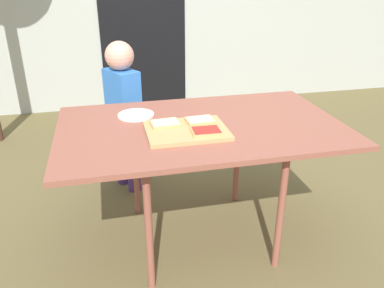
{
  "coord_description": "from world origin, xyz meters",
  "views": [
    {
      "loc": [
        -0.46,
        -1.78,
        1.44
      ],
      "look_at": [
        -0.05,
        0.0,
        0.6
      ],
      "focal_mm": 36.12,
      "sensor_mm": 36.0,
      "label": 1
    }
  ],
  "objects_px": {
    "pizza_slice_far_left": "(165,123)",
    "child_left": "(123,107)",
    "dining_table": "(201,133)",
    "cutting_board": "(187,131)",
    "pizza_slice_far_right": "(200,120)",
    "pizza_slice_near_right": "(206,131)",
    "plate_white_left": "(136,115)"
  },
  "relations": [
    {
      "from": "pizza_slice_far_left",
      "to": "child_left",
      "type": "distance_m",
      "value": 0.71
    },
    {
      "from": "pizza_slice_far_right",
      "to": "pizza_slice_far_left",
      "type": "distance_m",
      "value": 0.18
    },
    {
      "from": "cutting_board",
      "to": "child_left",
      "type": "relative_size",
      "value": 0.38
    },
    {
      "from": "dining_table",
      "to": "pizza_slice_far_left",
      "type": "distance_m",
      "value": 0.2
    },
    {
      "from": "dining_table",
      "to": "plate_white_left",
      "type": "distance_m",
      "value": 0.38
    },
    {
      "from": "pizza_slice_far_left",
      "to": "plate_white_left",
      "type": "distance_m",
      "value": 0.25
    },
    {
      "from": "dining_table",
      "to": "child_left",
      "type": "xyz_separation_m",
      "value": [
        -0.36,
        0.67,
        -0.06
      ]
    },
    {
      "from": "pizza_slice_far_right",
      "to": "child_left",
      "type": "bearing_deg",
      "value": 117.13
    },
    {
      "from": "pizza_slice_near_right",
      "to": "child_left",
      "type": "relative_size",
      "value": 0.14
    },
    {
      "from": "pizza_slice_far_left",
      "to": "dining_table",
      "type": "bearing_deg",
      "value": 4.16
    },
    {
      "from": "pizza_slice_far_left",
      "to": "child_left",
      "type": "bearing_deg",
      "value": 103.94
    },
    {
      "from": "dining_table",
      "to": "pizza_slice_far_right",
      "type": "xyz_separation_m",
      "value": [
        -0.01,
        -0.01,
        0.08
      ]
    },
    {
      "from": "plate_white_left",
      "to": "child_left",
      "type": "bearing_deg",
      "value": 95.36
    },
    {
      "from": "cutting_board",
      "to": "pizza_slice_far_left",
      "type": "xyz_separation_m",
      "value": [
        -0.09,
        0.07,
        0.02
      ]
    },
    {
      "from": "pizza_slice_far_right",
      "to": "plate_white_left",
      "type": "height_order",
      "value": "pizza_slice_far_right"
    },
    {
      "from": "child_left",
      "to": "dining_table",
      "type": "bearing_deg",
      "value": -61.85
    },
    {
      "from": "dining_table",
      "to": "pizza_slice_near_right",
      "type": "relative_size",
      "value": 10.05
    },
    {
      "from": "pizza_slice_near_right",
      "to": "pizza_slice_far_left",
      "type": "distance_m",
      "value": 0.22
    },
    {
      "from": "pizza_slice_far_right",
      "to": "cutting_board",
      "type": "bearing_deg",
      "value": -139.39
    },
    {
      "from": "pizza_slice_far_right",
      "to": "pizza_slice_far_left",
      "type": "height_order",
      "value": "same"
    },
    {
      "from": "dining_table",
      "to": "plate_white_left",
      "type": "xyz_separation_m",
      "value": [
        -0.31,
        0.2,
        0.05
      ]
    },
    {
      "from": "pizza_slice_near_right",
      "to": "child_left",
      "type": "distance_m",
      "value": 0.9
    },
    {
      "from": "dining_table",
      "to": "pizza_slice_far_right",
      "type": "bearing_deg",
      "value": -123.11
    },
    {
      "from": "pizza_slice_near_right",
      "to": "plate_white_left",
      "type": "xyz_separation_m",
      "value": [
        -0.3,
        0.36,
        -0.02
      ]
    },
    {
      "from": "cutting_board",
      "to": "pizza_slice_far_left",
      "type": "distance_m",
      "value": 0.12
    },
    {
      "from": "pizza_slice_far_right",
      "to": "child_left",
      "type": "relative_size",
      "value": 0.14
    },
    {
      "from": "plate_white_left",
      "to": "pizza_slice_far_right",
      "type": "bearing_deg",
      "value": -35.16
    },
    {
      "from": "cutting_board",
      "to": "pizza_slice_far_right",
      "type": "height_order",
      "value": "pizza_slice_far_right"
    },
    {
      "from": "cutting_board",
      "to": "plate_white_left",
      "type": "xyz_separation_m",
      "value": [
        -0.22,
        0.29,
        -0.01
      ]
    },
    {
      "from": "dining_table",
      "to": "pizza_slice_near_right",
      "type": "bearing_deg",
      "value": -95.32
    },
    {
      "from": "dining_table",
      "to": "pizza_slice_far_left",
      "type": "xyz_separation_m",
      "value": [
        -0.19,
        -0.01,
        0.08
      ]
    },
    {
      "from": "pizza_slice_far_left",
      "to": "child_left",
      "type": "height_order",
      "value": "child_left"
    }
  ]
}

